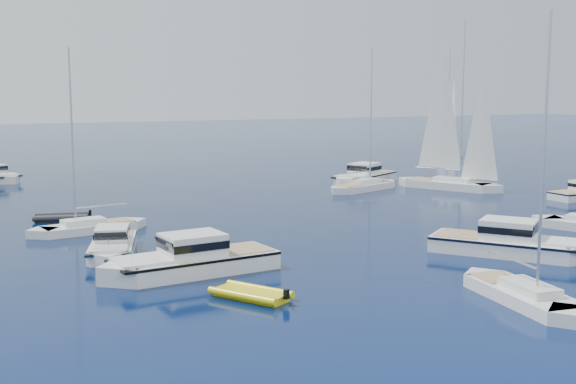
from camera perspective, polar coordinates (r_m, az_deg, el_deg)
ground at (r=32.85m, az=17.32°, el=-9.95°), size 400.00×400.00×0.00m
motor_cruiser_right at (r=46.25m, az=17.05°, el=-4.72°), size 8.93×10.32×2.76m
motor_cruiser_left at (r=45.52m, az=-13.55°, el=-4.79°), size 4.80×8.70×2.19m
motor_cruiser_centre at (r=40.19m, az=-7.71°, el=-6.35°), size 11.00×4.39×2.81m
motor_cruiser_distant at (r=78.03m, az=5.90°, el=0.69°), size 10.65×8.03×2.75m
sailboat_fore at (r=36.43m, az=17.94°, el=-8.19°), size 3.63×9.67×13.87m
sailboat_mid_l at (r=52.99m, az=-15.31°, el=-3.05°), size 9.24×3.73×13.20m
sailboat_centre at (r=72.74m, az=5.94°, el=0.15°), size 10.13×5.77×14.48m
sailboat_sails_r at (r=75.11m, az=12.45°, el=0.26°), size 8.22×11.79×17.26m
sailboat_sails_far at (r=116.48m, az=12.14°, el=2.98°), size 6.06×11.55×16.44m
tender_yellow at (r=35.35m, az=-2.91°, el=-8.30°), size 3.99×4.62×0.95m
tender_grey_far at (r=58.32m, az=-17.28°, el=-2.13°), size 4.66×3.20×0.95m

